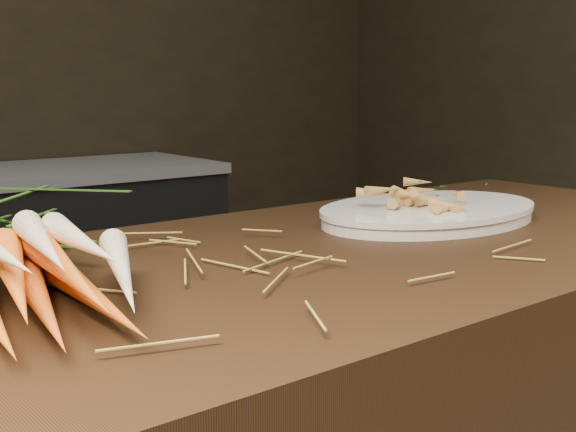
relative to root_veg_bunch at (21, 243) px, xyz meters
name	(u,v)px	position (x,y,z in m)	size (l,w,h in m)	color
straw_bedding	(127,279)	(0.10, -0.09, -0.04)	(1.40, 0.60, 0.02)	#A78940
root_veg_bunch	(21,243)	(0.00, 0.00, 0.00)	(0.27, 0.61, 0.11)	orange
serving_platter	(429,214)	(0.72, -0.03, -0.04)	(0.45, 0.30, 0.02)	white
roasted_veg_heap	(430,194)	(0.72, -0.03, 0.00)	(0.22, 0.16, 0.05)	#B78146
serving_fork	(494,200)	(0.88, -0.05, -0.03)	(0.01, 0.17, 0.00)	silver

